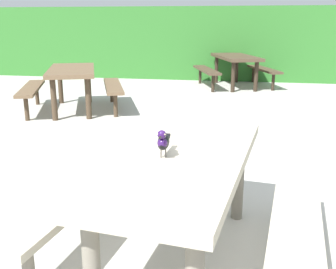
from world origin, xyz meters
TOP-DOWN VIEW (x-y plane):
  - ground_plane at (0.00, 0.00)m, footprint 60.00×60.00m
  - hedge_wall at (0.00, 9.10)m, footprint 28.00×1.53m
  - picnic_table_foreground at (-0.17, 0.08)m, footprint 1.89×1.91m
  - bird_grackle at (-0.27, -0.02)m, footprint 0.07×0.29m
  - picnic_table_mid_left at (0.02, 7.44)m, footprint 2.14×2.16m
  - picnic_table_mid_right at (-2.72, 4.28)m, footprint 2.18×2.20m

SIDE VIEW (x-z plane):
  - ground_plane at x=0.00m, z-range 0.00..0.00m
  - picnic_table_foreground at x=-0.17m, z-range 0.19..0.93m
  - picnic_table_mid_left at x=0.02m, z-range 0.19..0.93m
  - picnic_table_mid_right at x=-2.72m, z-range 0.19..0.93m
  - bird_grackle at x=-0.27m, z-range 0.75..0.94m
  - hedge_wall at x=0.00m, z-range 0.00..1.89m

